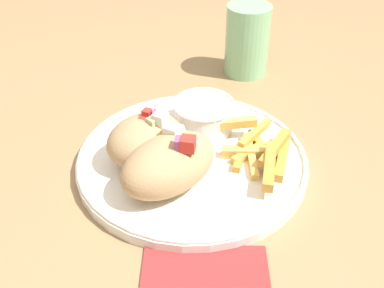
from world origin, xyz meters
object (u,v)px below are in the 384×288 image
object	(u,v)px
sauce_ramekin	(205,115)
water_glass	(247,43)
pita_sandwich_far	(146,140)
fries_pile	(258,150)
plate	(192,159)
pita_sandwich_near	(169,164)

from	to	relation	value
sauce_ramekin	water_glass	size ratio (longest dim) A/B	0.73
pita_sandwich_far	water_glass	size ratio (longest dim) A/B	1.04
fries_pile	plate	bearing A→B (deg)	160.76
sauce_ramekin	pita_sandwich_far	bearing A→B (deg)	-155.66
pita_sandwich_far	water_glass	world-z (taller)	water_glass
pita_sandwich_far	sauce_ramekin	world-z (taller)	pita_sandwich_far
sauce_ramekin	plate	bearing A→B (deg)	-123.92
pita_sandwich_far	sauce_ramekin	xyz separation A→B (m)	(0.09, 0.04, -0.01)
plate	water_glass	bearing A→B (deg)	51.59
pita_sandwich_far	fries_pile	world-z (taller)	pita_sandwich_far
fries_pile	water_glass	distance (m)	0.26
plate	pita_sandwich_near	size ratio (longest dim) A/B	2.03
sauce_ramekin	water_glass	distance (m)	0.21
pita_sandwich_near	sauce_ramekin	size ratio (longest dim) A/B	1.69
pita_sandwich_far	sauce_ramekin	bearing A→B (deg)	4.73
pita_sandwich_near	pita_sandwich_far	xyz separation A→B (m)	(-0.01, 0.05, -0.00)
pita_sandwich_far	fries_pile	distance (m)	0.14
water_glass	fries_pile	bearing A→B (deg)	-110.48
pita_sandwich_far	water_glass	bearing A→B (deg)	22.18
pita_sandwich_near	fries_pile	world-z (taller)	pita_sandwich_near
pita_sandwich_near	fries_pile	xyz separation A→B (m)	(0.12, 0.01, -0.02)
pita_sandwich_far	sauce_ramekin	distance (m)	0.10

